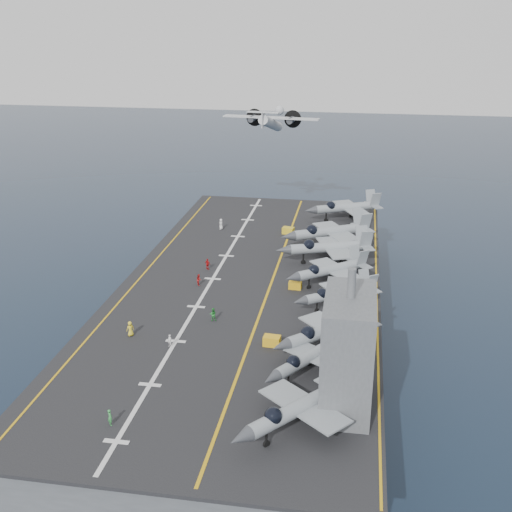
% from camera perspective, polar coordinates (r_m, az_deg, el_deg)
% --- Properties ---
extents(ground, '(500.00, 500.00, 0.00)m').
position_cam_1_polar(ground, '(100.89, -0.38, -7.72)').
color(ground, '#142135').
rests_on(ground, ground).
extents(hull, '(36.00, 90.00, 10.00)m').
position_cam_1_polar(hull, '(98.60, -0.38, -5.17)').
color(hull, '#56595E').
rests_on(hull, ground).
extents(flight_deck, '(38.00, 92.00, 0.40)m').
position_cam_1_polar(flight_deck, '(96.43, -0.39, -2.39)').
color(flight_deck, black).
rests_on(flight_deck, hull).
extents(foul_line, '(0.35, 90.00, 0.02)m').
position_cam_1_polar(foul_line, '(95.92, 1.38, -2.38)').
color(foul_line, gold).
rests_on(foul_line, flight_deck).
extents(landing_centerline, '(0.50, 90.00, 0.02)m').
position_cam_1_polar(landing_centerline, '(97.48, -3.87, -2.04)').
color(landing_centerline, silver).
rests_on(landing_centerline, flight_deck).
extents(deck_edge_port, '(0.25, 90.00, 0.02)m').
position_cam_1_polar(deck_edge_port, '(100.45, -9.99, -1.61)').
color(deck_edge_port, gold).
rests_on(deck_edge_port, flight_deck).
extents(deck_edge_stbd, '(0.25, 90.00, 0.02)m').
position_cam_1_polar(deck_edge_stbd, '(95.19, 10.66, -2.95)').
color(deck_edge_stbd, gold).
rests_on(deck_edge_stbd, flight_deck).
extents(island_superstructure, '(5.00, 10.00, 15.00)m').
position_cam_1_polar(island_superstructure, '(64.83, 8.22, -7.29)').
color(island_superstructure, '#56595E').
rests_on(island_superstructure, flight_deck).
extents(fighter_jet_0, '(16.79, 17.38, 5.05)m').
position_cam_1_polar(fighter_jet_0, '(63.10, 3.77, -13.23)').
color(fighter_jet_0, '#8E959F').
rests_on(fighter_jet_0, flight_deck).
extents(fighter_jet_1, '(14.63, 15.82, 4.57)m').
position_cam_1_polar(fighter_jet_1, '(72.09, 4.84, -8.78)').
color(fighter_jet_1, '#959BA3').
rests_on(fighter_jet_1, flight_deck).
extents(fighter_jet_2, '(17.23, 17.06, 5.05)m').
position_cam_1_polar(fighter_jet_2, '(77.33, 6.51, -6.47)').
color(fighter_jet_2, '#A1AAB1').
rests_on(fighter_jet_2, flight_deck).
extents(fighter_jet_3, '(15.26, 14.24, 4.41)m').
position_cam_1_polar(fighter_jet_3, '(88.02, 7.45, -3.22)').
color(fighter_jet_3, '#9EA5AE').
rests_on(fighter_jet_3, flight_deck).
extents(fighter_jet_4, '(16.56, 15.78, 4.80)m').
position_cam_1_polar(fighter_jet_4, '(95.35, 6.69, -1.13)').
color(fighter_jet_4, gray).
rests_on(fighter_jet_4, flight_deck).
extents(fighter_jet_5, '(18.22, 15.06, 5.43)m').
position_cam_1_polar(fighter_jet_5, '(103.51, 6.59, 0.86)').
color(fighter_jet_5, '#9CA4AB').
rests_on(fighter_jet_5, flight_deck).
extents(fighter_jet_6, '(19.61, 17.52, 5.68)m').
position_cam_1_polar(fighter_jet_6, '(110.70, 6.68, 2.27)').
color(fighter_jet_6, gray).
rests_on(fighter_jet_6, flight_deck).
extents(fighter_jet_8, '(18.07, 15.68, 5.28)m').
position_cam_1_polar(fighter_jet_8, '(125.75, 8.07, 4.37)').
color(fighter_jet_8, gray).
rests_on(fighter_jet_8, flight_deck).
extents(tow_cart_a, '(2.12, 1.46, 1.22)m').
position_cam_1_polar(tow_cart_a, '(78.30, 1.42, -7.55)').
color(tow_cart_a, gold).
rests_on(tow_cart_a, flight_deck).
extents(tow_cart_b, '(1.89, 1.29, 1.10)m').
position_cam_1_polar(tow_cart_b, '(93.87, 3.50, -2.60)').
color(tow_cart_b, gold).
rests_on(tow_cart_b, flight_deck).
extents(tow_cart_c, '(2.27, 1.72, 1.23)m').
position_cam_1_polar(tow_cart_c, '(117.07, 2.88, 2.27)').
color(tow_cart_c, gold).
rests_on(tow_cart_c, flight_deck).
extents(crew_0, '(1.40, 1.33, 1.94)m').
position_cam_1_polar(crew_0, '(81.81, -11.11, -6.36)').
color(crew_0, yellow).
rests_on(crew_0, flight_deck).
extents(crew_1, '(1.15, 1.04, 1.60)m').
position_cam_1_polar(crew_1, '(78.58, -7.67, -7.48)').
color(crew_1, silver).
rests_on(crew_1, flight_deck).
extents(crew_2, '(1.09, 1.24, 1.73)m').
position_cam_1_polar(crew_2, '(95.21, -5.10, -2.10)').
color(crew_2, '#B21919').
rests_on(crew_2, flight_deck).
extents(crew_4, '(1.26, 1.07, 1.78)m').
position_cam_1_polar(crew_4, '(100.78, -4.33, -0.73)').
color(crew_4, '#B90D0F').
rests_on(crew_4, flight_deck).
extents(crew_5, '(1.02, 1.33, 2.00)m').
position_cam_1_polar(crew_5, '(119.51, -3.12, 2.85)').
color(crew_5, white).
rests_on(crew_5, flight_deck).
extents(crew_6, '(1.21, 1.24, 1.73)m').
position_cam_1_polar(crew_6, '(66.03, -12.85, -13.80)').
color(crew_6, green).
rests_on(crew_6, flight_deck).
extents(crew_7, '(1.16, 0.86, 1.78)m').
position_cam_1_polar(crew_7, '(84.32, -3.84, -5.19)').
color(crew_7, '#268C33').
rests_on(crew_7, flight_deck).
extents(transport_plane, '(24.10, 17.78, 5.32)m').
position_cam_1_polar(transport_plane, '(151.14, 1.33, 11.71)').
color(transport_plane, silver).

